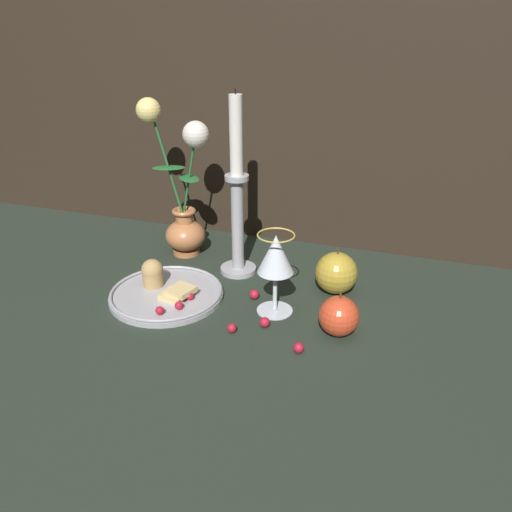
{
  "coord_description": "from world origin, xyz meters",
  "views": [
    {
      "loc": [
        0.35,
        -0.76,
        0.49
      ],
      "look_at": [
        0.09,
        0.01,
        0.1
      ],
      "focal_mm": 35.0,
      "sensor_mm": 36.0,
      "label": 1
    }
  ],
  "objects_px": {
    "wine_glass": "(276,257)",
    "apple_near_glass": "(339,316)",
    "vase": "(182,201)",
    "plate_with_pastries": "(165,291)",
    "apple_beside_vase": "(336,273)",
    "candlestick": "(237,203)"
  },
  "relations": [
    {
      "from": "wine_glass",
      "to": "apple_near_glass",
      "type": "xyz_separation_m",
      "value": [
        0.12,
        -0.04,
        -0.07
      ]
    },
    {
      "from": "vase",
      "to": "apple_near_glass",
      "type": "relative_size",
      "value": 4.24
    },
    {
      "from": "plate_with_pastries",
      "to": "apple_near_glass",
      "type": "relative_size",
      "value": 2.69
    },
    {
      "from": "vase",
      "to": "apple_beside_vase",
      "type": "distance_m",
      "value": 0.38
    },
    {
      "from": "plate_with_pastries",
      "to": "candlestick",
      "type": "distance_m",
      "value": 0.23
    },
    {
      "from": "apple_beside_vase",
      "to": "vase",
      "type": "bearing_deg",
      "value": 169.16
    },
    {
      "from": "wine_glass",
      "to": "plate_with_pastries",
      "type": "bearing_deg",
      "value": -174.26
    },
    {
      "from": "wine_glass",
      "to": "apple_beside_vase",
      "type": "height_order",
      "value": "wine_glass"
    },
    {
      "from": "plate_with_pastries",
      "to": "apple_beside_vase",
      "type": "xyz_separation_m",
      "value": [
        0.31,
        0.12,
        0.03
      ]
    },
    {
      "from": "wine_glass",
      "to": "apple_beside_vase",
      "type": "bearing_deg",
      "value": 48.14
    },
    {
      "from": "apple_near_glass",
      "to": "wine_glass",
      "type": "bearing_deg",
      "value": 161.75
    },
    {
      "from": "vase",
      "to": "plate_with_pastries",
      "type": "height_order",
      "value": "vase"
    },
    {
      "from": "candlestick",
      "to": "apple_beside_vase",
      "type": "relative_size",
      "value": 3.95
    },
    {
      "from": "apple_near_glass",
      "to": "candlestick",
      "type": "bearing_deg",
      "value": 145.81
    },
    {
      "from": "plate_with_pastries",
      "to": "apple_near_glass",
      "type": "height_order",
      "value": "apple_near_glass"
    },
    {
      "from": "apple_beside_vase",
      "to": "apple_near_glass",
      "type": "relative_size",
      "value": 1.16
    },
    {
      "from": "plate_with_pastries",
      "to": "wine_glass",
      "type": "height_order",
      "value": "wine_glass"
    },
    {
      "from": "vase",
      "to": "candlestick",
      "type": "xyz_separation_m",
      "value": [
        0.15,
        -0.05,
        0.03
      ]
    },
    {
      "from": "wine_glass",
      "to": "candlestick",
      "type": "xyz_separation_m",
      "value": [
        -0.12,
        0.12,
        0.04
      ]
    },
    {
      "from": "vase",
      "to": "apple_beside_vase",
      "type": "height_order",
      "value": "vase"
    },
    {
      "from": "vase",
      "to": "wine_glass",
      "type": "xyz_separation_m",
      "value": [
        0.27,
        -0.17,
        -0.02
      ]
    },
    {
      "from": "vase",
      "to": "apple_near_glass",
      "type": "xyz_separation_m",
      "value": [
        0.39,
        -0.21,
        -0.09
      ]
    }
  ]
}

